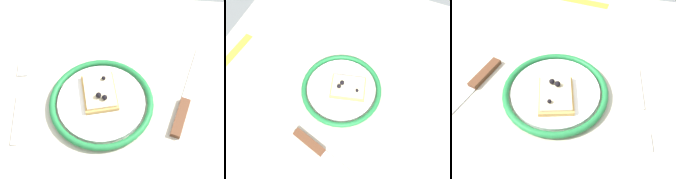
% 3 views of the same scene
% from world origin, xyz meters
% --- Properties ---
extents(dining_table, '(0.96, 0.74, 0.71)m').
position_xyz_m(dining_table, '(0.00, 0.00, 0.61)').
color(dining_table, '#BCB29E').
rests_on(dining_table, ground_plane).
extents(plate, '(0.22, 0.22, 0.02)m').
position_xyz_m(plate, '(-0.05, 0.03, 0.72)').
color(plate, white).
rests_on(plate, dining_table).
extents(pizza_slice_near, '(0.09, 0.11, 0.03)m').
position_xyz_m(pizza_slice_near, '(-0.06, 0.04, 0.74)').
color(pizza_slice_near, tan).
rests_on(pizza_slice_near, plate).
extents(knife, '(0.08, 0.24, 0.01)m').
position_xyz_m(knife, '(0.12, 0.04, 0.72)').
color(knife, silver).
rests_on(knife, dining_table).
extents(fork, '(0.05, 0.20, 0.00)m').
position_xyz_m(fork, '(-0.23, 0.02, 0.72)').
color(fork, silver).
rests_on(fork, dining_table).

